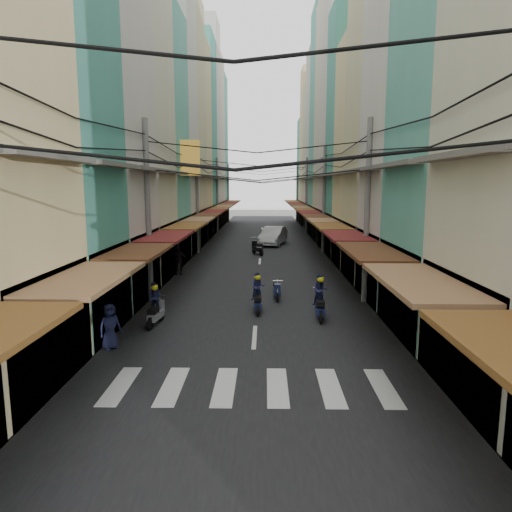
# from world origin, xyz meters

# --- Properties ---
(ground) EXTENTS (160.00, 160.00, 0.00)m
(ground) POSITION_xyz_m (0.00, 0.00, 0.00)
(ground) COLOR slate
(ground) RESTS_ON ground
(road) EXTENTS (10.00, 80.00, 0.02)m
(road) POSITION_xyz_m (0.00, 20.00, 0.01)
(road) COLOR black
(road) RESTS_ON ground
(sidewalk_left) EXTENTS (3.00, 80.00, 0.06)m
(sidewalk_left) POSITION_xyz_m (-6.50, 20.00, 0.03)
(sidewalk_left) COLOR slate
(sidewalk_left) RESTS_ON ground
(sidewalk_right) EXTENTS (3.00, 80.00, 0.06)m
(sidewalk_right) POSITION_xyz_m (6.50, 20.00, 0.03)
(sidewalk_right) COLOR slate
(sidewalk_right) RESTS_ON ground
(crosswalk) EXTENTS (7.55, 2.40, 0.01)m
(crosswalk) POSITION_xyz_m (-0.00, -6.00, 0.03)
(crosswalk) COLOR silver
(crosswalk) RESTS_ON ground
(building_row_left) EXTENTS (7.80, 67.67, 23.70)m
(building_row_left) POSITION_xyz_m (-7.92, 16.56, 9.78)
(building_row_left) COLOR beige
(building_row_left) RESTS_ON ground
(building_row_right) EXTENTS (7.80, 68.98, 22.59)m
(building_row_right) POSITION_xyz_m (7.92, 16.45, 9.41)
(building_row_right) COLOR teal
(building_row_right) RESTS_ON ground
(utility_poles) EXTENTS (10.20, 66.13, 8.20)m
(utility_poles) POSITION_xyz_m (0.00, 15.01, 6.59)
(utility_poles) COLOR slate
(utility_poles) RESTS_ON ground
(white_car) EXTENTS (6.06, 3.46, 2.01)m
(white_car) POSITION_xyz_m (1.09, 22.88, 0.00)
(white_car) COLOR silver
(white_car) RESTS_ON ground
(bicycle) EXTENTS (1.61, 0.69, 1.08)m
(bicycle) POSITION_xyz_m (6.07, -0.55, 0.00)
(bicycle) COLOR black
(bicycle) RESTS_ON ground
(moving_scooters) EXTENTS (6.87, 26.61, 1.82)m
(moving_scooters) POSITION_xyz_m (0.16, 5.96, 0.51)
(moving_scooters) COLOR black
(moving_scooters) RESTS_ON ground
(parked_scooters) EXTENTS (12.79, 13.00, 0.98)m
(parked_scooters) POSITION_xyz_m (4.64, -5.03, 0.47)
(parked_scooters) COLOR black
(parked_scooters) RESTS_ON ground
(pedestrians) EXTENTS (12.85, 20.34, 2.25)m
(pedestrians) POSITION_xyz_m (-4.00, 2.21, 1.05)
(pedestrians) COLOR black
(pedestrians) RESTS_ON ground
(traffic_sign) EXTENTS (0.10, 0.62, 2.82)m
(traffic_sign) POSITION_xyz_m (5.95, -6.37, 2.04)
(traffic_sign) COLOR slate
(traffic_sign) RESTS_ON ground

